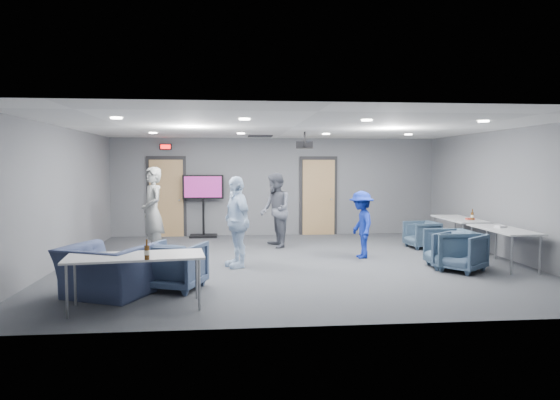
{
  "coord_description": "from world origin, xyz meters",
  "views": [
    {
      "loc": [
        -1.19,
        -9.86,
        1.95
      ],
      "look_at": [
        -0.18,
        0.85,
        1.2
      ],
      "focal_mm": 32.0,
      "sensor_mm": 36.0,
      "label": 1
    }
  ],
  "objects": [
    {
      "name": "table_front_left",
      "position": [
        -2.52,
        -3.0,
        0.69
      ],
      "size": [
        1.91,
        0.99,
        0.73
      ],
      "rotation": [
        0.0,
        0.0,
        0.13
      ],
      "color": "silver",
      "rests_on": "floor"
    },
    {
      "name": "chair_front_a",
      "position": [
        -2.1,
        -2.0,
        0.38
      ],
      "size": [
        1.04,
        1.05,
        0.75
      ],
      "primitive_type": "imported",
      "rotation": [
        0.0,
        0.0,
        2.79
      ],
      "color": "#3E4E6B",
      "rests_on": "floor"
    },
    {
      "name": "wall_back",
      "position": [
        0.0,
        4.0,
        1.35
      ],
      "size": [
        9.0,
        0.02,
        2.7
      ],
      "primitive_type": "cube",
      "color": "slate",
      "rests_on": "floor"
    },
    {
      "name": "projector",
      "position": [
        0.4,
        1.13,
        2.4
      ],
      "size": [
        0.42,
        0.39,
        0.36
      ],
      "rotation": [
        0.0,
        0.0,
        -0.18
      ],
      "color": "black",
      "rests_on": "ceiling"
    },
    {
      "name": "person_a",
      "position": [
        -2.89,
        0.85,
        0.96
      ],
      "size": [
        0.72,
        0.83,
        1.91
      ],
      "primitive_type": "imported",
      "rotation": [
        0.0,
        0.0,
        -1.12
      ],
      "color": "gray",
      "rests_on": "floor"
    },
    {
      "name": "ceiling",
      "position": [
        0.0,
        0.0,
        2.7
      ],
      "size": [
        9.0,
        9.0,
        0.0
      ],
      "primitive_type": "plane",
      "rotation": [
        3.14,
        0.0,
        0.0
      ],
      "color": "silver",
      "rests_on": "wall_back"
    },
    {
      "name": "person_d",
      "position": [
        1.49,
        0.35,
        0.71
      ],
      "size": [
        0.54,
        0.92,
        1.41
      ],
      "primitive_type": "imported",
      "rotation": [
        0.0,
        0.0,
        -1.56
      ],
      "color": "navy",
      "rests_on": "floor"
    },
    {
      "name": "downlights",
      "position": [
        0.0,
        0.0,
        2.68
      ],
      "size": [
        6.18,
        3.78,
        0.02
      ],
      "color": "white",
      "rests_on": "ceiling"
    },
    {
      "name": "bottle_front",
      "position": [
        -2.31,
        -3.33,
        0.83
      ],
      "size": [
        0.07,
        0.07,
        0.26
      ],
      "color": "#52300E",
      "rests_on": "table_front_left"
    },
    {
      "name": "person_b",
      "position": [
        -0.19,
        1.86,
        0.89
      ],
      "size": [
        0.83,
        0.98,
        1.78
      ],
      "primitive_type": "imported",
      "rotation": [
        0.0,
        0.0,
        -1.37
      ],
      "color": "#565A67",
      "rests_on": "floor"
    },
    {
      "name": "exit_sign",
      "position": [
        -3.0,
        3.93,
        2.45
      ],
      "size": [
        0.32,
        0.08,
        0.16
      ],
      "color": "black",
      "rests_on": "wall_back"
    },
    {
      "name": "table_right_a",
      "position": [
        4.0,
        1.13,
        0.68
      ],
      "size": [
        0.7,
        1.67,
        0.73
      ],
      "rotation": [
        0.0,
        0.0,
        1.57
      ],
      "color": "silver",
      "rests_on": "floor"
    },
    {
      "name": "person_c",
      "position": [
        -1.13,
        -0.34,
        0.87
      ],
      "size": [
        0.77,
        1.11,
        1.74
      ],
      "primitive_type": "imported",
      "rotation": [
        0.0,
        0.0,
        -1.19
      ],
      "color": "#C6DFFF",
      "rests_on": "floor"
    },
    {
      "name": "wrapper",
      "position": [
        4.03,
        -0.61,
        0.75
      ],
      "size": [
        0.25,
        0.22,
        0.05
      ],
      "primitive_type": "cube",
      "rotation": [
        0.0,
        0.0,
        0.39
      ],
      "color": "silver",
      "rests_on": "table_right_b"
    },
    {
      "name": "chair_right_b",
      "position": [
        2.9,
        -0.86,
        0.37
      ],
      "size": [
        0.82,
        0.8,
        0.74
      ],
      "primitive_type": "imported",
      "rotation": [
        0.0,
        0.0,
        -1.59
      ],
      "color": "#334558",
      "rests_on": "floor"
    },
    {
      "name": "hvac_diffuser",
      "position": [
        -0.5,
        2.8,
        2.69
      ],
      "size": [
        0.6,
        0.6,
        0.03
      ],
      "primitive_type": "cube",
      "color": "black",
      "rests_on": "ceiling"
    },
    {
      "name": "chair_right_c",
      "position": [
        2.97,
        -1.12,
        0.36
      ],
      "size": [
        1.08,
        1.08,
        0.71
      ],
      "primitive_type": "imported",
      "rotation": [
        0.0,
        0.0,
        -0.91
      ],
      "color": "#3A4D64",
      "rests_on": "floor"
    },
    {
      "name": "floor",
      "position": [
        0.0,
        0.0,
        0.0
      ],
      "size": [
        9.0,
        9.0,
        0.0
      ],
      "primitive_type": "plane",
      "color": "#36393E",
      "rests_on": "ground"
    },
    {
      "name": "chair_right_a",
      "position": [
        3.24,
        1.45,
        0.32
      ],
      "size": [
        0.77,
        0.76,
        0.63
      ],
      "primitive_type": "imported",
      "rotation": [
        0.0,
        0.0,
        -1.45
      ],
      "color": "#344659",
      "rests_on": "floor"
    },
    {
      "name": "wall_left",
      "position": [
        -4.5,
        0.0,
        1.35
      ],
      "size": [
        0.02,
        8.0,
        2.7
      ],
      "primitive_type": "cube",
      "color": "slate",
      "rests_on": "floor"
    },
    {
      "name": "bottle_right",
      "position": [
        4.13,
        0.75,
        0.82
      ],
      "size": [
        0.07,
        0.07,
        0.25
      ],
      "color": "#52300E",
      "rests_on": "table_right_a"
    },
    {
      "name": "wall_front",
      "position": [
        0.0,
        -4.0,
        1.35
      ],
      "size": [
        9.0,
        0.02,
        2.7
      ],
      "primitive_type": "cube",
      "color": "slate",
      "rests_on": "floor"
    },
    {
      "name": "snack_box",
      "position": [
        4.11,
        0.83,
        0.75
      ],
      "size": [
        0.18,
        0.12,
        0.04
      ],
      "primitive_type": "cube",
      "rotation": [
        0.0,
        0.0,
        -0.01
      ],
      "color": "#C03F30",
      "rests_on": "table_right_a"
    },
    {
      "name": "tv_stand",
      "position": [
        -2.0,
        3.75,
        0.96
      ],
      "size": [
        1.1,
        0.53,
        1.69
      ],
      "color": "black",
      "rests_on": "floor"
    },
    {
      "name": "wall_right",
      "position": [
        4.5,
        0.0,
        1.35
      ],
      "size": [
        0.02,
        8.0,
        2.7
      ],
      "primitive_type": "cube",
      "color": "slate",
      "rests_on": "floor"
    },
    {
      "name": "table_right_b",
      "position": [
        4.0,
        -0.77,
        0.68
      ],
      "size": [
        0.69,
        1.66,
        0.73
      ],
      "rotation": [
        0.0,
        0.0,
        1.57
      ],
      "color": "silver",
      "rests_on": "floor"
    },
    {
      "name": "chair_front_b",
      "position": [
        -3.08,
        -2.35,
        0.38
      ],
      "size": [
        1.49,
        1.42,
        0.76
      ],
      "primitive_type": "imported",
      "rotation": [
        0.0,
        0.0,
        2.72
      ],
      "color": "#3A4464",
      "rests_on": "floor"
    },
    {
      "name": "door_right",
      "position": [
        1.2,
        3.95,
        1.07
      ],
      "size": [
        1.06,
        0.17,
        2.24
      ],
      "color": "black",
      "rests_on": "wall_back"
    },
    {
      "name": "door_left",
      "position": [
        -3.0,
        3.95,
        1.07
      ],
      "size": [
        1.06,
        0.17,
        2.24
      ],
      "color": "black",
      "rests_on": "wall_back"
    }
  ]
}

